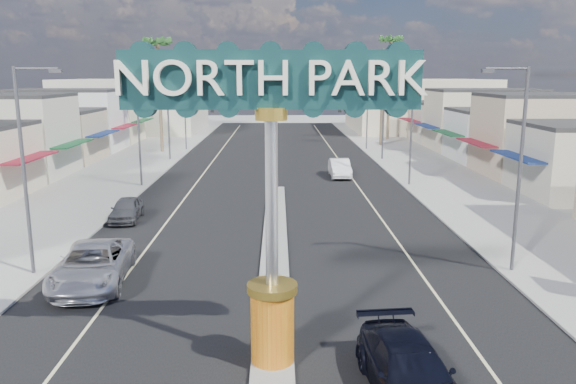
{
  "coord_description": "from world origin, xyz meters",
  "views": [
    {
      "loc": [
        0.19,
        -13.63,
        8.64
      ],
      "look_at": [
        0.6,
        9.41,
        3.82
      ],
      "focal_mm": 35.0,
      "sensor_mm": 36.0,
      "label": 1
    }
  ],
  "objects_px": {
    "palm_right_mid": "(383,58)",
    "suv_right": "(410,372)",
    "car_parked_left": "(127,209)",
    "palm_left_far": "(158,48)",
    "traffic_signal_right": "(366,118)",
    "streetlight_r_far": "(366,106)",
    "streetlight_l_mid": "(140,122)",
    "streetlight_r_near": "(517,160)",
    "streetlight_r_mid": "(410,122)",
    "traffic_signal_left": "(186,119)",
    "streetlight_l_near": "(27,161)",
    "car_parked_right": "(340,168)",
    "streetlight_l_far": "(186,107)",
    "gateway_sign": "(271,173)",
    "suv_left": "(93,265)",
    "palm_right_far": "(391,46)"
  },
  "relations": [
    {
      "from": "palm_right_mid",
      "to": "suv_right",
      "type": "distance_m",
      "value": 57.44
    },
    {
      "from": "car_parked_left",
      "to": "palm_left_far",
      "type": "bearing_deg",
      "value": 94.31
    },
    {
      "from": "traffic_signal_right",
      "to": "streetlight_r_far",
      "type": "distance_m",
      "value": 8.14
    },
    {
      "from": "streetlight_l_mid",
      "to": "streetlight_r_near",
      "type": "relative_size",
      "value": 1.0
    },
    {
      "from": "streetlight_r_mid",
      "to": "car_parked_left",
      "type": "bearing_deg",
      "value": -151.65
    },
    {
      "from": "traffic_signal_left",
      "to": "streetlight_l_near",
      "type": "relative_size",
      "value": 0.67
    },
    {
      "from": "streetlight_r_near",
      "to": "car_parked_right",
      "type": "height_order",
      "value": "streetlight_r_near"
    },
    {
      "from": "streetlight_l_mid",
      "to": "streetlight_l_far",
      "type": "bearing_deg",
      "value": 90.0
    },
    {
      "from": "gateway_sign",
      "to": "suv_right",
      "type": "distance_m",
      "value": 6.62
    },
    {
      "from": "gateway_sign",
      "to": "streetlight_l_near",
      "type": "bearing_deg",
      "value": 142.45
    },
    {
      "from": "traffic_signal_right",
      "to": "suv_left",
      "type": "xyz_separation_m",
      "value": [
        -16.8,
        -35.09,
        -3.44
      ]
    },
    {
      "from": "suv_right",
      "to": "palm_left_far",
      "type": "bearing_deg",
      "value": 103.29
    },
    {
      "from": "gateway_sign",
      "to": "streetlight_r_mid",
      "type": "relative_size",
      "value": 1.02
    },
    {
      "from": "streetlight_l_near",
      "to": "car_parked_right",
      "type": "relative_size",
      "value": 1.92
    },
    {
      "from": "palm_left_far",
      "to": "car_parked_right",
      "type": "height_order",
      "value": "palm_left_far"
    },
    {
      "from": "palm_right_far",
      "to": "suv_left",
      "type": "xyz_separation_m",
      "value": [
        -22.61,
        -53.1,
        -11.55
      ]
    },
    {
      "from": "streetlight_l_near",
      "to": "palm_right_far",
      "type": "height_order",
      "value": "palm_right_far"
    },
    {
      "from": "streetlight_l_mid",
      "to": "palm_right_far",
      "type": "bearing_deg",
      "value": 51.52
    },
    {
      "from": "gateway_sign",
      "to": "car_parked_right",
      "type": "distance_m",
      "value": 32.97
    },
    {
      "from": "car_parked_right",
      "to": "car_parked_left",
      "type": "bearing_deg",
      "value": -135.28
    },
    {
      "from": "palm_right_mid",
      "to": "car_parked_left",
      "type": "bearing_deg",
      "value": -121.09
    },
    {
      "from": "streetlight_l_mid",
      "to": "palm_right_mid",
      "type": "xyz_separation_m",
      "value": [
        23.43,
        26.0,
        5.54
      ]
    },
    {
      "from": "streetlight_r_near",
      "to": "suv_right",
      "type": "relative_size",
      "value": 1.72
    },
    {
      "from": "streetlight_l_far",
      "to": "gateway_sign",
      "type": "bearing_deg",
      "value": -78.22
    },
    {
      "from": "streetlight_r_mid",
      "to": "streetlight_l_mid",
      "type": "bearing_deg",
      "value": 180.0
    },
    {
      "from": "traffic_signal_left",
      "to": "streetlight_l_far",
      "type": "bearing_deg",
      "value": 98.86
    },
    {
      "from": "gateway_sign",
      "to": "palm_right_mid",
      "type": "xyz_separation_m",
      "value": [
        13.0,
        54.02,
        4.67
      ]
    },
    {
      "from": "gateway_sign",
      "to": "traffic_signal_right",
      "type": "xyz_separation_m",
      "value": [
        9.18,
        42.02,
        -1.65
      ]
    },
    {
      "from": "streetlight_l_mid",
      "to": "palm_right_far",
      "type": "height_order",
      "value": "palm_right_far"
    },
    {
      "from": "gateway_sign",
      "to": "traffic_signal_right",
      "type": "bearing_deg",
      "value": 77.67
    },
    {
      "from": "streetlight_l_near",
      "to": "streetlight_r_mid",
      "type": "xyz_separation_m",
      "value": [
        20.87,
        20.0,
        0.0
      ]
    },
    {
      "from": "traffic_signal_right",
      "to": "streetlight_r_far",
      "type": "relative_size",
      "value": 0.67
    },
    {
      "from": "streetlight_r_near",
      "to": "suv_right",
      "type": "bearing_deg",
      "value": -124.3
    },
    {
      "from": "streetlight_r_near",
      "to": "palm_right_mid",
      "type": "height_order",
      "value": "palm_right_mid"
    },
    {
      "from": "streetlight_l_near",
      "to": "suv_left",
      "type": "distance_m",
      "value": 5.2
    },
    {
      "from": "palm_right_mid",
      "to": "car_parked_right",
      "type": "distance_m",
      "value": 25.17
    },
    {
      "from": "palm_right_mid",
      "to": "car_parked_right",
      "type": "xyz_separation_m",
      "value": [
        -7.5,
        -21.92,
        -9.83
      ]
    },
    {
      "from": "traffic_signal_right",
      "to": "suv_right",
      "type": "height_order",
      "value": "traffic_signal_right"
    },
    {
      "from": "palm_right_mid",
      "to": "palm_right_far",
      "type": "xyz_separation_m",
      "value": [
        2.0,
        6.0,
        1.78
      ]
    },
    {
      "from": "palm_right_mid",
      "to": "suv_left",
      "type": "height_order",
      "value": "palm_right_mid"
    },
    {
      "from": "gateway_sign",
      "to": "streetlight_r_far",
      "type": "relative_size",
      "value": 1.02
    },
    {
      "from": "streetlight_r_mid",
      "to": "suv_right",
      "type": "height_order",
      "value": "streetlight_r_mid"
    },
    {
      "from": "streetlight_l_far",
      "to": "streetlight_r_mid",
      "type": "relative_size",
      "value": 1.0
    },
    {
      "from": "traffic_signal_left",
      "to": "palm_left_far",
      "type": "bearing_deg",
      "value": 122.43
    },
    {
      "from": "gateway_sign",
      "to": "traffic_signal_left",
      "type": "distance_m",
      "value": 43.04
    },
    {
      "from": "suv_left",
      "to": "gateway_sign",
      "type": "bearing_deg",
      "value": -47.82
    },
    {
      "from": "palm_right_far",
      "to": "car_parked_left",
      "type": "bearing_deg",
      "value": -119.46
    },
    {
      "from": "traffic_signal_left",
      "to": "suv_right",
      "type": "bearing_deg",
      "value": -73.58
    },
    {
      "from": "streetlight_l_far",
      "to": "palm_left_far",
      "type": "distance_m",
      "value": 7.21
    },
    {
      "from": "suv_right",
      "to": "streetlight_l_near",
      "type": "bearing_deg",
      "value": 139.98
    }
  ]
}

